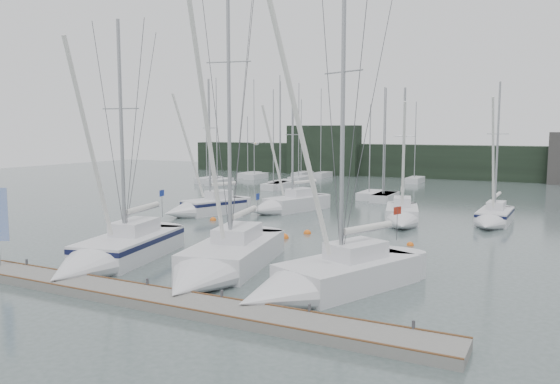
{
  "coord_description": "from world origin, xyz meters",
  "views": [
    {
      "loc": [
        14.23,
        -22.65,
        7.38
      ],
      "look_at": [
        0.11,
        5.0,
        3.8
      ],
      "focal_mm": 35.0,
      "sensor_mm": 36.0,
      "label": 1
    }
  ],
  "objects_px": {
    "sailboat_mid_d": "(492,219)",
    "buoy_c": "(213,220)",
    "sailboat_near_center": "(217,265)",
    "dock_banner": "(1,219)",
    "sailboat_mid_b": "(283,206)",
    "sailboat_near_left": "(110,255)",
    "buoy_a": "(284,238)",
    "sailboat_mid_a": "(201,208)",
    "sailboat_near_right": "(316,282)",
    "buoy_b": "(410,245)",
    "sailboat_mid_c": "(402,217)",
    "buoy_d": "(307,234)"
  },
  "relations": [
    {
      "from": "sailboat_mid_d",
      "to": "buoy_c",
      "type": "bearing_deg",
      "value": -157.26
    },
    {
      "from": "sailboat_near_center",
      "to": "dock_banner",
      "type": "relative_size",
      "value": 4.46
    },
    {
      "from": "sailboat_mid_b",
      "to": "sailboat_near_left",
      "type": "bearing_deg",
      "value": -70.7
    },
    {
      "from": "buoy_a",
      "to": "buoy_c",
      "type": "bearing_deg",
      "value": 154.92
    },
    {
      "from": "sailboat_mid_b",
      "to": "buoy_c",
      "type": "height_order",
      "value": "sailboat_mid_b"
    },
    {
      "from": "sailboat_mid_a",
      "to": "sailboat_mid_d",
      "type": "distance_m",
      "value": 23.75
    },
    {
      "from": "sailboat_near_right",
      "to": "buoy_c",
      "type": "xyz_separation_m",
      "value": [
        -15.5,
        14.81,
        -0.63
      ]
    },
    {
      "from": "sailboat_near_center",
      "to": "buoy_b",
      "type": "xyz_separation_m",
      "value": [
        6.86,
        11.87,
        -0.62
      ]
    },
    {
      "from": "sailboat_mid_a",
      "to": "sailboat_mid_d",
      "type": "relative_size",
      "value": 1.06
    },
    {
      "from": "sailboat_mid_a",
      "to": "sailboat_mid_b",
      "type": "height_order",
      "value": "sailboat_mid_a"
    },
    {
      "from": "sailboat_near_center",
      "to": "sailboat_near_left",
      "type": "bearing_deg",
      "value": 176.15
    },
    {
      "from": "sailboat_mid_a",
      "to": "buoy_a",
      "type": "distance_m",
      "value": 12.37
    },
    {
      "from": "sailboat_mid_c",
      "to": "buoy_a",
      "type": "distance_m",
      "value": 10.65
    },
    {
      "from": "sailboat_mid_b",
      "to": "buoy_a",
      "type": "xyz_separation_m",
      "value": [
        5.37,
        -10.52,
        -0.58
      ]
    },
    {
      "from": "buoy_a",
      "to": "dock_banner",
      "type": "bearing_deg",
      "value": -121.09
    },
    {
      "from": "buoy_c",
      "to": "dock_banner",
      "type": "height_order",
      "value": "dock_banner"
    },
    {
      "from": "sailboat_mid_b",
      "to": "sailboat_mid_d",
      "type": "distance_m",
      "value": 17.51
    },
    {
      "from": "sailboat_near_center",
      "to": "sailboat_mid_c",
      "type": "height_order",
      "value": "sailboat_near_center"
    },
    {
      "from": "sailboat_mid_a",
      "to": "sailboat_mid_c",
      "type": "xyz_separation_m",
      "value": [
        16.69,
        3.11,
        -0.05
      ]
    },
    {
      "from": "buoy_d",
      "to": "sailboat_mid_b",
      "type": "bearing_deg",
      "value": 126.4
    },
    {
      "from": "sailboat_mid_c",
      "to": "sailboat_mid_d",
      "type": "height_order",
      "value": "sailboat_mid_d"
    },
    {
      "from": "sailboat_near_center",
      "to": "buoy_b",
      "type": "distance_m",
      "value": 13.72
    },
    {
      "from": "sailboat_near_center",
      "to": "buoy_d",
      "type": "relative_size",
      "value": 33.16
    },
    {
      "from": "sailboat_mid_c",
      "to": "sailboat_mid_d",
      "type": "distance_m",
      "value": 6.89
    },
    {
      "from": "sailboat_mid_d",
      "to": "buoy_c",
      "type": "height_order",
      "value": "sailboat_mid_d"
    },
    {
      "from": "sailboat_near_center",
      "to": "sailboat_mid_a",
      "type": "xyz_separation_m",
      "value": [
        -12.28,
        16.07,
        0.02
      ]
    },
    {
      "from": "buoy_a",
      "to": "sailboat_near_center",
      "type": "bearing_deg",
      "value": -82.39
    },
    {
      "from": "buoy_c",
      "to": "buoy_d",
      "type": "xyz_separation_m",
      "value": [
        9.19,
        -1.72,
        0.0
      ]
    },
    {
      "from": "dock_banner",
      "to": "buoy_d",
      "type": "distance_m",
      "value": 19.61
    },
    {
      "from": "buoy_b",
      "to": "buoy_c",
      "type": "relative_size",
      "value": 0.89
    },
    {
      "from": "sailboat_mid_d",
      "to": "sailboat_near_right",
      "type": "bearing_deg",
      "value": -100.5
    },
    {
      "from": "sailboat_mid_c",
      "to": "buoy_b",
      "type": "height_order",
      "value": "sailboat_mid_c"
    },
    {
      "from": "sailboat_near_left",
      "to": "buoy_b",
      "type": "relative_size",
      "value": 30.76
    },
    {
      "from": "sailboat_near_right",
      "to": "dock_banner",
      "type": "xyz_separation_m",
      "value": [
        -15.88,
        -3.79,
        2.21
      ]
    },
    {
      "from": "sailboat_near_left",
      "to": "buoy_d",
      "type": "xyz_separation_m",
      "value": [
        5.67,
        13.35,
        -0.65
      ]
    },
    {
      "from": "buoy_d",
      "to": "sailboat_mid_d",
      "type": "bearing_deg",
      "value": 39.75
    },
    {
      "from": "buoy_a",
      "to": "buoy_b",
      "type": "distance_m",
      "value": 8.38
    },
    {
      "from": "dock_banner",
      "to": "sailboat_mid_b",
      "type": "bearing_deg",
      "value": 59.58
    },
    {
      "from": "buoy_b",
      "to": "buoy_d",
      "type": "bearing_deg",
      "value": 175.16
    },
    {
      "from": "sailboat_mid_d",
      "to": "buoy_b",
      "type": "height_order",
      "value": "sailboat_mid_d"
    },
    {
      "from": "sailboat_near_left",
      "to": "sailboat_near_center",
      "type": "relative_size",
      "value": 0.78
    },
    {
      "from": "sailboat_mid_b",
      "to": "buoy_d",
      "type": "distance_m",
      "value": 10.31
    },
    {
      "from": "sailboat_near_left",
      "to": "sailboat_mid_a",
      "type": "distance_m",
      "value": 17.95
    },
    {
      "from": "buoy_c",
      "to": "sailboat_near_left",
      "type": "bearing_deg",
      "value": -76.85
    },
    {
      "from": "buoy_c",
      "to": "buoy_d",
      "type": "relative_size",
      "value": 0.95
    },
    {
      "from": "sailboat_mid_c",
      "to": "buoy_d",
      "type": "distance_m",
      "value": 8.39
    },
    {
      "from": "buoy_c",
      "to": "sailboat_mid_b",
      "type": "bearing_deg",
      "value": 64.83
    },
    {
      "from": "sailboat_near_right",
      "to": "sailboat_mid_d",
      "type": "bearing_deg",
      "value": 100.25
    },
    {
      "from": "sailboat_near_left",
      "to": "sailboat_near_center",
      "type": "distance_m",
      "value": 6.37
    },
    {
      "from": "sailboat_near_left",
      "to": "buoy_d",
      "type": "bearing_deg",
      "value": 55.8
    }
  ]
}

